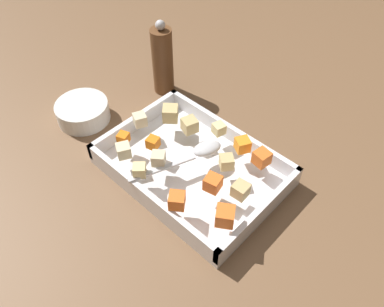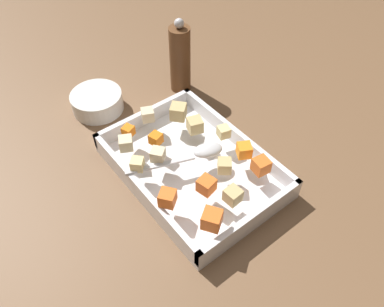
% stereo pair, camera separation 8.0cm
% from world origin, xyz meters
% --- Properties ---
extents(ground_plane, '(4.00, 4.00, 0.00)m').
position_xyz_m(ground_plane, '(0.00, 0.00, 0.00)').
color(ground_plane, brown).
extents(baking_dish, '(0.38, 0.27, 0.05)m').
position_xyz_m(baking_dish, '(0.01, -0.01, 0.02)').
color(baking_dish, silver).
rests_on(baking_dish, ground_plane).
extents(carrot_chunk_back_center, '(0.03, 0.03, 0.02)m').
position_xyz_m(carrot_chunk_back_center, '(0.15, 0.06, 0.06)').
color(carrot_chunk_back_center, orange).
rests_on(carrot_chunk_back_center, baking_dish).
extents(carrot_chunk_near_spoon, '(0.05, 0.05, 0.03)m').
position_xyz_m(carrot_chunk_near_spoon, '(-0.14, 0.07, 0.07)').
color(carrot_chunk_near_spoon, orange).
rests_on(carrot_chunk_near_spoon, baking_dish).
extents(carrot_chunk_under_handle, '(0.03, 0.03, 0.03)m').
position_xyz_m(carrot_chunk_under_handle, '(-0.10, -0.09, 0.07)').
color(carrot_chunk_under_handle, orange).
rests_on(carrot_chunk_under_handle, baking_dish).
extents(carrot_chunk_rim_edge, '(0.04, 0.04, 0.03)m').
position_xyz_m(carrot_chunk_rim_edge, '(-0.07, 0.02, 0.07)').
color(carrot_chunk_rim_edge, orange).
rests_on(carrot_chunk_rim_edge, baking_dish).
extents(carrot_chunk_corner_nw, '(0.03, 0.03, 0.02)m').
position_xyz_m(carrot_chunk_corner_nw, '(0.09, 0.03, 0.07)').
color(carrot_chunk_corner_nw, orange).
rests_on(carrot_chunk_corner_nw, baking_dish).
extents(carrot_chunk_heap_top, '(0.04, 0.04, 0.03)m').
position_xyz_m(carrot_chunk_heap_top, '(-0.05, -0.10, 0.07)').
color(carrot_chunk_heap_top, orange).
rests_on(carrot_chunk_heap_top, baking_dish).
extents(carrot_chunk_near_left, '(0.04, 0.04, 0.03)m').
position_xyz_m(carrot_chunk_near_left, '(-0.05, 0.10, 0.07)').
color(carrot_chunk_near_left, orange).
rests_on(carrot_chunk_near_left, baking_dish).
extents(potato_chunk_near_right, '(0.05, 0.05, 0.03)m').
position_xyz_m(potato_chunk_near_right, '(0.13, -0.06, 0.07)').
color(potato_chunk_near_right, tan).
rests_on(potato_chunk_near_right, baking_dish).
extents(potato_chunk_mid_right, '(0.03, 0.03, 0.02)m').
position_xyz_m(potato_chunk_mid_right, '(0.02, -0.10, 0.07)').
color(potato_chunk_mid_right, '#E0CC89').
rests_on(potato_chunk_mid_right, baking_dish).
extents(potato_chunk_mid_left, '(0.04, 0.04, 0.03)m').
position_xyz_m(potato_chunk_mid_left, '(0.06, 0.10, 0.07)').
color(potato_chunk_mid_left, '#E0CC89').
rests_on(potato_chunk_mid_left, baking_dish).
extents(potato_chunk_corner_sw, '(0.04, 0.04, 0.03)m').
position_xyz_m(potato_chunk_corner_sw, '(0.07, -0.06, 0.07)').
color(potato_chunk_corner_sw, tan).
rests_on(potato_chunk_corner_sw, baking_dish).
extents(potato_chunk_front_center, '(0.03, 0.03, 0.03)m').
position_xyz_m(potato_chunk_front_center, '(-0.12, -0.00, 0.07)').
color(potato_chunk_front_center, tan).
rests_on(potato_chunk_front_center, baking_dish).
extents(potato_chunk_center, '(0.04, 0.04, 0.03)m').
position_xyz_m(potato_chunk_center, '(0.12, 0.09, 0.07)').
color(potato_chunk_center, beige).
rests_on(potato_chunk_center, baking_dish).
extents(potato_chunk_far_left, '(0.04, 0.04, 0.03)m').
position_xyz_m(potato_chunk_far_left, '(0.05, 0.05, 0.07)').
color(potato_chunk_far_left, beige).
rests_on(potato_chunk_far_left, baking_dish).
extents(potato_chunk_corner_ne, '(0.04, 0.04, 0.03)m').
position_xyz_m(potato_chunk_corner_ne, '(-0.06, -0.04, 0.07)').
color(potato_chunk_corner_ne, tan).
rests_on(potato_chunk_corner_ne, baking_dish).
extents(potato_chunk_far_right, '(0.04, 0.04, 0.03)m').
position_xyz_m(potato_chunk_far_right, '(0.17, 0.00, 0.07)').
color(potato_chunk_far_right, beige).
rests_on(potato_chunk_far_right, baking_dish).
extents(serving_spoon, '(0.10, 0.20, 0.02)m').
position_xyz_m(serving_spoon, '(0.00, -0.03, 0.06)').
color(serving_spoon, silver).
rests_on(serving_spoon, baking_dish).
extents(pepper_mill, '(0.05, 0.05, 0.20)m').
position_xyz_m(pepper_mill, '(0.27, -0.17, 0.09)').
color(pepper_mill, brown).
rests_on(pepper_mill, ground_plane).
extents(small_prep_bowl, '(0.13, 0.13, 0.05)m').
position_xyz_m(small_prep_bowl, '(0.33, 0.05, 0.02)').
color(small_prep_bowl, silver).
rests_on(small_prep_bowl, ground_plane).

